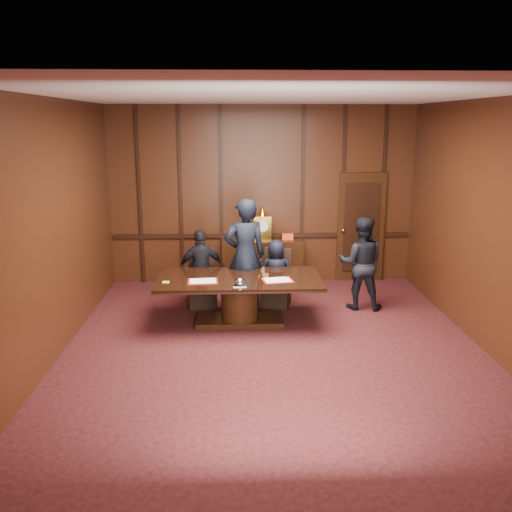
# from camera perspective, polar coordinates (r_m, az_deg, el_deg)

# --- Properties ---
(room) EXTENTS (7.00, 7.04, 3.50)m
(room) POSITION_cam_1_polar(r_m,az_deg,el_deg) (7.48, 2.41, 2.78)
(room) COLOR black
(room) RESTS_ON ground
(sideboard) EXTENTS (1.60, 0.45, 1.54)m
(sideboard) POSITION_cam_1_polar(r_m,az_deg,el_deg) (10.79, 0.68, -0.45)
(sideboard) COLOR black
(sideboard) RESTS_ON ground
(conference_table) EXTENTS (2.62, 1.32, 0.76)m
(conference_table) POSITION_cam_1_polar(r_m,az_deg,el_deg) (8.70, -1.74, -3.87)
(conference_table) COLOR black
(conference_table) RESTS_ON ground
(folder_left) EXTENTS (0.48, 0.36, 0.02)m
(folder_left) POSITION_cam_1_polar(r_m,az_deg,el_deg) (8.44, -5.63, -2.66)
(folder_left) COLOR #B31510
(folder_left) RESTS_ON conference_table
(folder_right) EXTENTS (0.51, 0.40, 0.02)m
(folder_right) POSITION_cam_1_polar(r_m,az_deg,el_deg) (8.46, 2.27, -2.57)
(folder_right) COLOR #B31510
(folder_right) RESTS_ON conference_table
(inkstand) EXTENTS (0.20, 0.14, 0.12)m
(inkstand) POSITION_cam_1_polar(r_m,az_deg,el_deg) (8.18, -1.73, -2.81)
(inkstand) COLOR white
(inkstand) RESTS_ON conference_table
(notepad) EXTENTS (0.10, 0.08, 0.01)m
(notepad) POSITION_cam_1_polar(r_m,az_deg,el_deg) (8.48, -9.47, -2.73)
(notepad) COLOR #EFD574
(notepad) RESTS_ON conference_table
(chair_left) EXTENTS (0.53, 0.53, 0.99)m
(chair_left) POSITION_cam_1_polar(r_m,az_deg,el_deg) (9.62, -5.68, -3.53)
(chair_left) COLOR black
(chair_left) RESTS_ON ground
(chair_right) EXTENTS (0.58, 0.58, 0.99)m
(chair_right) POSITION_cam_1_polar(r_m,az_deg,el_deg) (9.63, 2.14, -3.46)
(chair_right) COLOR black
(chair_right) RESTS_ON ground
(signatory_left) EXTENTS (0.86, 0.48, 1.39)m
(signatory_left) POSITION_cam_1_polar(r_m,az_deg,el_deg) (9.43, -5.75, -1.36)
(signatory_left) COLOR black
(signatory_left) RESTS_ON ground
(signatory_right) EXTENTS (0.61, 0.42, 1.19)m
(signatory_right) POSITION_cam_1_polar(r_m,az_deg,el_deg) (9.47, 2.15, -1.84)
(signatory_right) COLOR black
(signatory_right) RESTS_ON ground
(witness_left) EXTENTS (0.79, 0.60, 1.95)m
(witness_left) POSITION_cam_1_polar(r_m,az_deg,el_deg) (9.13, -1.15, 0.03)
(witness_left) COLOR black
(witness_left) RESTS_ON ground
(witness_right) EXTENTS (0.89, 0.76, 1.61)m
(witness_right) POSITION_cam_1_polar(r_m,az_deg,el_deg) (9.49, 10.98, -0.74)
(witness_right) COLOR black
(witness_right) RESTS_ON ground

